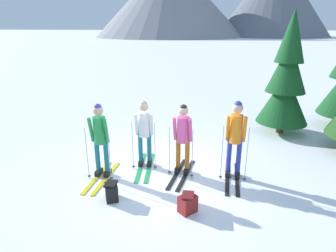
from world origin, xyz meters
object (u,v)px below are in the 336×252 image
skier_in_white (144,131)px  skier_in_pink (183,135)px  backpack_on_snow_front (188,203)px  backpack_on_snow_beside (111,191)px  pine_tree_near (286,79)px  skier_in_orange (235,136)px  skier_in_green (100,138)px

skier_in_white → skier_in_pink: size_ratio=0.99×
backpack_on_snow_front → skier_in_white: bearing=125.2°
skier_in_pink → backpack_on_snow_front: skier_in_pink is taller
backpack_on_snow_front → backpack_on_snow_beside: size_ratio=1.02×
pine_tree_near → skier_in_white: bearing=-141.7°
backpack_on_snow_beside → skier_in_white: bearing=78.0°
skier_in_orange → backpack_on_snow_beside: skier_in_orange is taller
skier_in_pink → backpack_on_snow_front: bearing=-80.3°
skier_in_white → skier_in_pink: 0.99m
skier_in_pink → skier_in_orange: skier_in_orange is taller
backpack_on_snow_front → pine_tree_near: bearing=61.3°
skier_in_green → skier_in_white: 1.09m
skier_in_orange → skier_in_green: bearing=-171.9°
skier_in_pink → skier_in_green: bearing=-166.0°
skier_in_orange → backpack_on_snow_front: bearing=-121.1°
pine_tree_near → backpack_on_snow_front: (-2.61, -4.77, -1.58)m
skier_in_white → backpack_on_snow_front: size_ratio=4.26×
pine_tree_near → skier_in_pink: bearing=-131.6°
skier_in_green → skier_in_white: size_ratio=1.04×
pine_tree_near → backpack_on_snow_front: size_ratio=9.71×
skier_in_white → backpack_on_snow_beside: 1.76m
backpack_on_snow_front → backpack_on_snow_beside: (-1.56, 0.18, 0.00)m
backpack_on_snow_beside → skier_in_orange: bearing=28.3°
skier_in_pink → backpack_on_snow_beside: size_ratio=4.35×
skier_in_orange → backpack_on_snow_front: skier_in_orange is taller
skier_in_white → backpack_on_snow_beside: bearing=-102.0°
skier_in_white → skier_in_orange: skier_in_orange is taller
skier_in_orange → pine_tree_near: pine_tree_near is taller
skier_in_green → backpack_on_snow_front: skier_in_green is taller
skier_in_white → backpack_on_snow_beside: skier_in_white is taller
skier_in_green → pine_tree_near: bearing=38.1°
backpack_on_snow_front → backpack_on_snow_beside: bearing=173.5°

